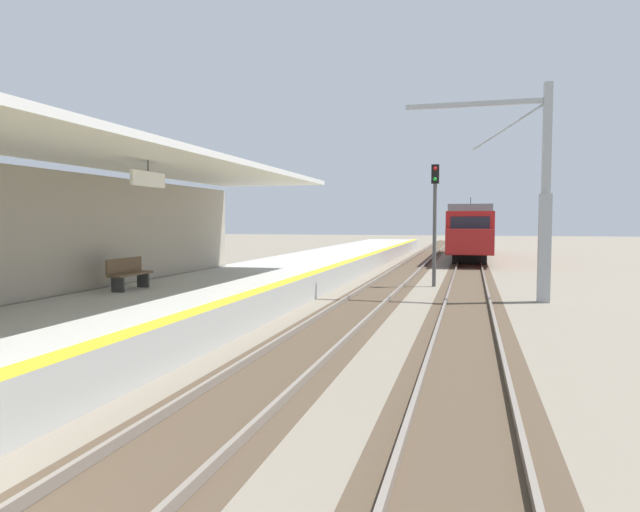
% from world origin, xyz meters
% --- Properties ---
extents(station_platform, '(5.00, 80.00, 0.91)m').
position_xyz_m(station_platform, '(-2.50, 16.00, 0.45)').
color(station_platform, '#A8A8A3').
rests_on(station_platform, ground).
extents(station_building_with_canopy, '(4.85, 24.00, 4.43)m').
position_xyz_m(station_building_with_canopy, '(-4.30, 7.18, 2.66)').
color(station_building_with_canopy, '#4C4C4C').
rests_on(station_building_with_canopy, ground).
extents(track_pair_nearest_platform, '(2.34, 120.00, 0.16)m').
position_xyz_m(track_pair_nearest_platform, '(1.90, 20.00, 0.05)').
color(track_pair_nearest_platform, '#4C3D2D').
rests_on(track_pair_nearest_platform, ground).
extents(track_pair_middle, '(2.34, 120.00, 0.16)m').
position_xyz_m(track_pair_middle, '(5.30, 20.00, 0.05)').
color(track_pair_middle, '#4C3D2D').
rests_on(track_pair_middle, ground).
extents(approaching_train, '(2.93, 19.60, 4.76)m').
position_xyz_m(approaching_train, '(5.30, 41.00, 2.18)').
color(approaching_train, maroon).
rests_on(approaching_train, ground).
extents(rail_signal_post, '(0.32, 0.34, 5.20)m').
position_xyz_m(rail_signal_post, '(3.86, 21.47, 3.19)').
color(rail_signal_post, '#4C4C4C').
rests_on(rail_signal_post, ground).
extents(catenary_pylon_far_side, '(5.00, 0.40, 7.50)m').
position_xyz_m(catenary_pylon_far_side, '(7.52, 17.72, 3.60)').
color(catenary_pylon_far_side, '#9EA3A8').
rests_on(catenary_pylon_far_side, ground).
extents(platform_bench, '(0.45, 1.60, 0.88)m').
position_xyz_m(platform_bench, '(-3.82, 10.70, 1.37)').
color(platform_bench, brown).
rests_on(platform_bench, station_platform).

